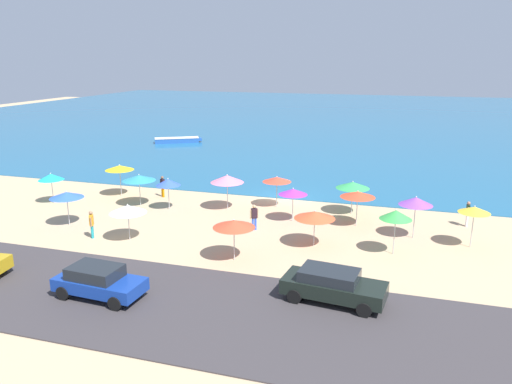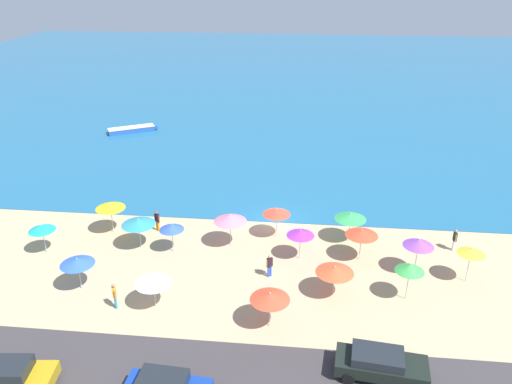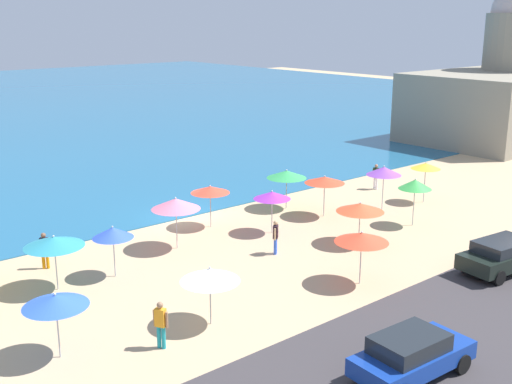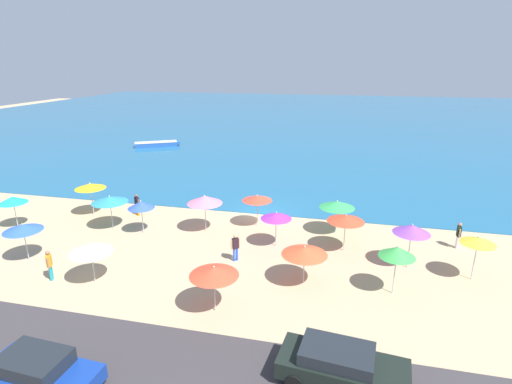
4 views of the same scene
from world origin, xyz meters
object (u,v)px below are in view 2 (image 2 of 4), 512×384
object	(u,v)px
beach_umbrella_11	(42,228)
beach_umbrella_12	(335,270)
beach_umbrella_3	(362,233)
beach_umbrella_4	(230,218)
beach_umbrella_1	(300,233)
bather_0	(157,220)
beach_umbrella_15	(350,216)
beach_umbrella_10	(410,268)
bather_1	(455,239)
beach_umbrella_0	(138,222)
beach_umbrella_8	(270,296)
skiff_nearshore	(132,130)
parked_car_3	(10,376)
bather_2	(270,264)
parked_car_1	(380,364)
beach_umbrella_2	(419,243)
beach_umbrella_5	(471,251)
bather_3	(115,295)
beach_umbrella_14	(171,227)
beach_umbrella_13	(153,280)
beach_umbrella_9	(77,262)
beach_umbrella_7	(277,212)
beach_umbrella_6	(110,206)

from	to	relation	value
beach_umbrella_11	beach_umbrella_12	distance (m)	20.46
beach_umbrella_3	beach_umbrella_11	bearing A→B (deg)	-176.52
beach_umbrella_3	beach_umbrella_4	world-z (taller)	beach_umbrella_4
beach_umbrella_1	beach_umbrella_3	size ratio (longest dim) A/B	0.97
bather_0	beach_umbrella_15	bearing A→B (deg)	-0.15
beach_umbrella_10	bather_1	size ratio (longest dim) A/B	1.57
beach_umbrella_0	bather_0	distance (m)	2.82
beach_umbrella_0	beach_umbrella_1	xyz separation A→B (m)	(11.52, -0.28, -0.06)
beach_umbrella_8	skiff_nearshore	bearing A→B (deg)	120.10
beach_umbrella_11	bather_1	size ratio (longest dim) A/B	1.38
beach_umbrella_15	parked_car_3	bearing A→B (deg)	-137.00
beach_umbrella_8	beach_umbrella_15	xyz separation A→B (m)	(5.11, 10.09, 0.01)
beach_umbrella_10	beach_umbrella_15	size ratio (longest dim) A/B	1.11
beach_umbrella_4	bather_2	distance (m)	4.99
parked_car_1	beach_umbrella_4	bearing A→B (deg)	128.14
beach_umbrella_2	beach_umbrella_12	world-z (taller)	beach_umbrella_2
beach_umbrella_5	beach_umbrella_12	xyz separation A→B (m)	(-8.66, -2.39, -0.38)
beach_umbrella_1	bather_3	world-z (taller)	beach_umbrella_1
beach_umbrella_14	parked_car_1	world-z (taller)	beach_umbrella_14
beach_umbrella_5	bather_2	bearing A→B (deg)	-176.43
beach_umbrella_13	bather_1	world-z (taller)	beach_umbrella_13
beach_umbrella_1	beach_umbrella_3	bearing A→B (deg)	3.92
beach_umbrella_9	beach_umbrella_14	xyz separation A→B (m)	(4.69, 4.99, -0.02)
beach_umbrella_13	beach_umbrella_14	world-z (taller)	beach_umbrella_14
beach_umbrella_12	beach_umbrella_10	bearing A→B (deg)	0.86
bather_2	skiff_nearshore	bearing A→B (deg)	123.67
beach_umbrella_5	beach_umbrella_10	size ratio (longest dim) A/B	0.96
beach_umbrella_4	beach_umbrella_7	distance (m)	3.60
beach_umbrella_15	parked_car_1	bearing A→B (deg)	-87.19
beach_umbrella_4	bather_0	size ratio (longest dim) A/B	1.54
beach_umbrella_14	bather_0	distance (m)	3.57
beach_umbrella_2	parked_car_3	world-z (taller)	beach_umbrella_2
beach_umbrella_3	beach_umbrella_4	xyz separation A→B (m)	(-9.21, 0.95, 0.14)
beach_umbrella_6	beach_umbrella_11	bearing A→B (deg)	-139.05
parked_car_3	beach_umbrella_10	bearing A→B (deg)	24.65
beach_umbrella_4	bather_3	distance (m)	9.86
beach_umbrella_13	parked_car_1	bearing A→B (deg)	-18.63
beach_umbrella_15	bather_3	xyz separation A→B (m)	(-14.42, -9.40, -1.11)
beach_umbrella_0	parked_car_3	distance (m)	13.74
beach_umbrella_7	parked_car_3	distance (m)	19.97
beach_umbrella_9	beach_umbrella_10	distance (m)	20.39
parked_car_1	parked_car_3	world-z (taller)	parked_car_3
beach_umbrella_0	beach_umbrella_11	size ratio (longest dim) A/B	1.06
beach_umbrella_7	bather_1	xyz separation A→B (m)	(12.82, -0.63, -1.12)
beach_umbrella_15	parked_car_3	distance (m)	23.51
beach_umbrella_10	bather_0	size ratio (longest dim) A/B	1.56
beach_umbrella_15	bather_2	distance (m)	7.65
parked_car_1	skiff_nearshore	xyz separation A→B (m)	(-25.05, 36.53, -0.46)
beach_umbrella_4	beach_umbrella_15	xyz separation A→B (m)	(8.62, 1.53, -0.19)
beach_umbrella_11	beach_umbrella_9	bearing A→B (deg)	-42.21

